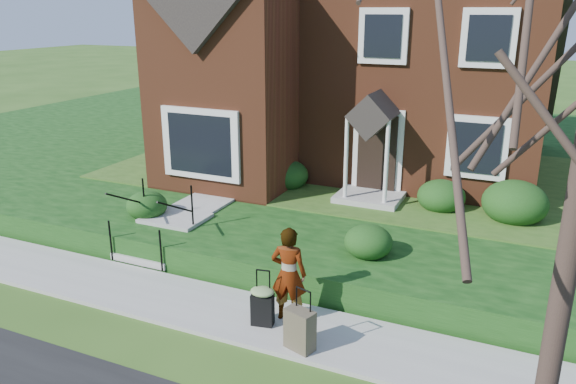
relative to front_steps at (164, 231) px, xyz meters
The scene contains 10 objects.
ground 3.14m from the front_steps, 36.42° to the right, with size 120.00×120.00×0.00m, color #2D5119.
sidewalk 3.14m from the front_steps, 36.42° to the right, with size 60.00×1.60×0.08m, color #9E9B93.
terrace 11.15m from the front_steps, 54.33° to the left, with size 44.00×20.00×0.60m, color #0F340E.
walkway 3.16m from the front_steps, 90.00° to the left, with size 1.20×6.00×0.06m, color #9E9B93.
main_house 9.41m from the front_steps, 73.56° to the left, with size 10.40×10.20×9.40m.
front_steps is the anchor object (origin of this frame).
foundation_shrubs 4.41m from the front_steps, 44.67° to the left, with size 10.38×4.48×1.03m.
woman 4.15m from the front_steps, 23.19° to the right, with size 0.62×0.41×1.70m, color #999999.
suitcase_black 4.00m from the front_steps, 29.84° to the right, with size 0.47×0.41×1.00m.
suitcase_olive 4.94m from the front_steps, 28.93° to the right, with size 0.53×0.40×1.03m.
Camera 1 is at (4.81, -7.65, 5.23)m, focal length 35.00 mm.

